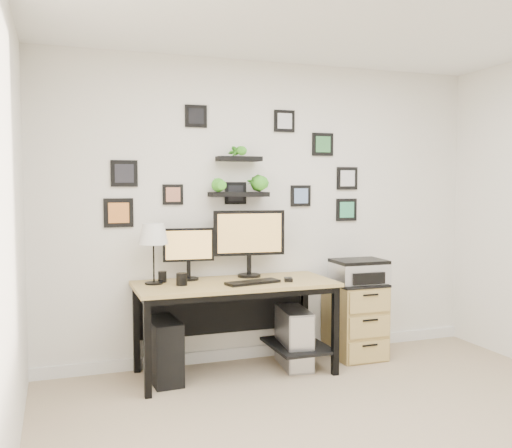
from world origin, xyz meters
name	(u,v)px	position (x,y,z in m)	size (l,w,h in m)	color
room	(268,350)	(0.00, 1.98, 0.05)	(4.00, 4.00, 4.00)	tan
desk	(238,296)	(-0.39, 1.67, 0.63)	(1.60, 0.70, 0.75)	tan
monitor_left	(189,250)	(-0.75, 1.85, 1.00)	(0.42, 0.18, 0.43)	black
monitor_right	(249,238)	(-0.23, 1.83, 1.09)	(0.61, 0.21, 0.57)	black
keyboard	(253,282)	(-0.31, 1.51, 0.76)	(0.44, 0.14, 0.02)	black
mouse	(288,280)	(0.00, 1.52, 0.76)	(0.06, 0.10, 0.03)	black
table_lamp	(153,235)	(-1.05, 1.76, 1.13)	(0.24, 0.24, 0.48)	black
mug	(182,279)	(-0.86, 1.63, 0.80)	(0.09, 0.09, 0.10)	black
pen_cup	(162,277)	(-0.97, 1.82, 0.79)	(0.07, 0.07, 0.09)	black
pc_tower_black	(163,350)	(-1.00, 1.66, 0.24)	(0.21, 0.48, 0.48)	black
pc_tower_grey	(294,338)	(0.10, 1.65, 0.24)	(0.27, 0.51, 0.49)	gray
file_cabinet	(355,319)	(0.73, 1.72, 0.34)	(0.43, 0.53, 0.67)	tan
printer	(359,271)	(0.74, 1.69, 0.77)	(0.45, 0.37, 0.20)	silver
wall_decor	(242,173)	(-0.26, 1.93, 1.63)	(2.29, 0.18, 1.01)	black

